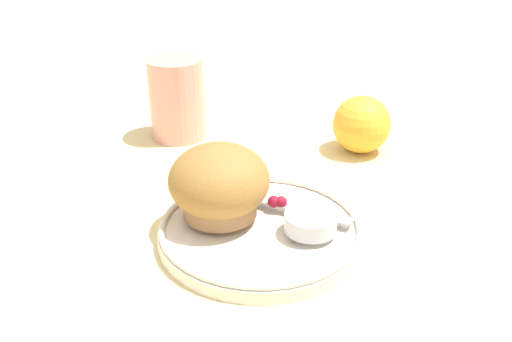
% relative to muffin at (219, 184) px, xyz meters
% --- Properties ---
extents(ground_plane, '(3.00, 3.00, 0.00)m').
position_rel_muffin_xyz_m(ground_plane, '(0.06, 0.01, -0.06)').
color(ground_plane, beige).
extents(plate, '(0.21, 0.21, 0.02)m').
position_rel_muffin_xyz_m(plate, '(0.04, -0.01, -0.05)').
color(plate, silver).
rests_on(plate, ground_plane).
extents(muffin, '(0.11, 0.11, 0.08)m').
position_rel_muffin_xyz_m(muffin, '(0.00, 0.00, 0.00)').
color(muffin, '#9E7047').
rests_on(muffin, plate).
extents(cream_ramekin, '(0.05, 0.05, 0.02)m').
position_rel_muffin_xyz_m(cream_ramekin, '(0.10, -0.02, -0.03)').
color(cream_ramekin, silver).
rests_on(cream_ramekin, plate).
extents(berry_pair, '(0.03, 0.01, 0.01)m').
position_rel_muffin_xyz_m(berry_pair, '(0.06, 0.02, -0.03)').
color(berry_pair, maroon).
rests_on(berry_pair, plate).
extents(butter_knife, '(0.17, 0.07, 0.00)m').
position_rel_muffin_xyz_m(butter_knife, '(0.05, 0.03, -0.03)').
color(butter_knife, '#B7B7BC').
rests_on(butter_knife, plate).
extents(orange_fruit, '(0.08, 0.08, 0.08)m').
position_rel_muffin_xyz_m(orange_fruit, '(0.15, 0.22, -0.02)').
color(orange_fruit, '#F4A82D').
rests_on(orange_fruit, ground_plane).
extents(juice_glass, '(0.08, 0.08, 0.12)m').
position_rel_muffin_xyz_m(juice_glass, '(-0.11, 0.24, 0.00)').
color(juice_glass, '#E5998C').
rests_on(juice_glass, ground_plane).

